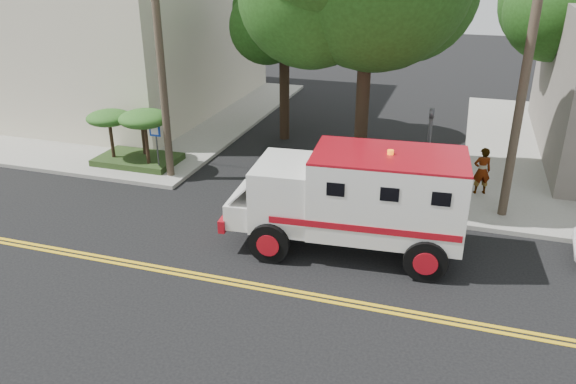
% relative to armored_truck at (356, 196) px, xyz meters
% --- Properties ---
extents(ground, '(100.00, 100.00, 0.00)m').
position_rel_armored_truck_xyz_m(ground, '(-2.13, -2.68, -1.72)').
color(ground, black).
rests_on(ground, ground).
extents(sidewalk_nw, '(17.00, 17.00, 0.15)m').
position_rel_armored_truck_xyz_m(sidewalk_nw, '(-15.63, 10.82, -1.64)').
color(sidewalk_nw, gray).
rests_on(sidewalk_nw, ground).
extents(building_left, '(16.00, 14.00, 10.00)m').
position_rel_armored_truck_xyz_m(building_left, '(-17.63, 12.32, 3.43)').
color(building_left, beige).
rests_on(building_left, sidewalk_nw).
extents(utility_pole_left, '(0.28, 0.28, 9.00)m').
position_rel_armored_truck_xyz_m(utility_pole_left, '(-7.73, 3.32, 2.78)').
color(utility_pole_left, '#382D23').
rests_on(utility_pole_left, ground).
extents(utility_pole_right, '(0.28, 0.28, 9.00)m').
position_rel_armored_truck_xyz_m(utility_pole_right, '(4.17, 3.52, 2.78)').
color(utility_pole_right, '#382D23').
rests_on(utility_pole_right, ground).
extents(tree_left, '(4.48, 4.20, 7.70)m').
position_rel_armored_truck_xyz_m(tree_left, '(-4.81, 9.11, 4.01)').
color(tree_left, black).
rests_on(tree_left, ground).
extents(traffic_signal, '(0.15, 0.18, 3.60)m').
position_rel_armored_truck_xyz_m(traffic_signal, '(1.67, 2.92, 0.51)').
color(traffic_signal, '#3F3F42').
rests_on(traffic_signal, ground).
extents(accessibility_sign, '(0.45, 0.10, 2.02)m').
position_rel_armored_truck_xyz_m(accessibility_sign, '(-8.33, 3.49, -0.35)').
color(accessibility_sign, '#3F3F42').
rests_on(accessibility_sign, ground).
extents(palm_planter, '(3.52, 2.63, 2.36)m').
position_rel_armored_truck_xyz_m(palm_planter, '(-9.56, 3.95, -0.07)').
color(palm_planter, '#1E3314').
rests_on(palm_planter, sidewalk_nw).
extents(armored_truck, '(6.79, 3.11, 3.02)m').
position_rel_armored_truck_xyz_m(armored_truck, '(0.00, 0.00, 0.00)').
color(armored_truck, silver).
rests_on(armored_truck, ground).
extents(pedestrian_a, '(0.70, 0.57, 1.68)m').
position_rel_armored_truck_xyz_m(pedestrian_a, '(3.45, 5.06, -0.73)').
color(pedestrian_a, gray).
rests_on(pedestrian_a, sidewalk_ne).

